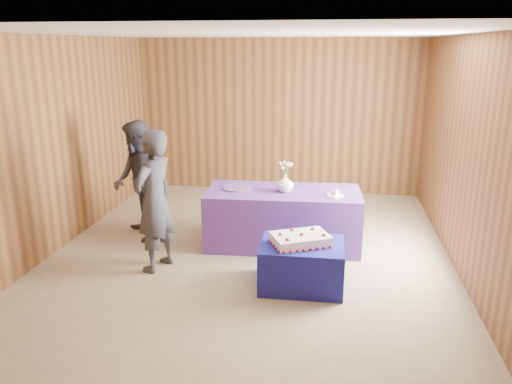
% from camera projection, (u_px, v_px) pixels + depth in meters
% --- Properties ---
extents(ground, '(6.00, 6.00, 0.00)m').
position_uv_depth(ground, '(250.00, 254.00, 6.38)').
color(ground, gray).
rests_on(ground, ground).
extents(room_shell, '(5.04, 6.04, 2.72)m').
position_uv_depth(room_shell, '(249.00, 113.00, 5.87)').
color(room_shell, brown).
rests_on(room_shell, ground).
extents(cake_table, '(0.91, 0.72, 0.50)m').
position_uv_depth(cake_table, '(302.00, 265.00, 5.48)').
color(cake_table, '#1A1D92').
rests_on(cake_table, ground).
extents(serving_table, '(2.04, 1.00, 0.75)m').
position_uv_depth(serving_table, '(283.00, 218.00, 6.59)').
color(serving_table, '#693696').
rests_on(serving_table, ground).
extents(sheet_cake, '(0.74, 0.65, 0.15)m').
position_uv_depth(sheet_cake, '(300.00, 239.00, 5.39)').
color(sheet_cake, white).
rests_on(sheet_cake, cake_table).
extents(vase, '(0.24, 0.24, 0.23)m').
position_uv_depth(vase, '(285.00, 183.00, 6.42)').
color(vase, white).
rests_on(vase, serving_table).
extents(flower_spray, '(0.20, 0.19, 0.15)m').
position_uv_depth(flower_spray, '(285.00, 165.00, 6.35)').
color(flower_spray, '#2C6428').
rests_on(flower_spray, vase).
extents(platter, '(0.49, 0.49, 0.02)m').
position_uv_depth(platter, '(237.00, 188.00, 6.59)').
color(platter, '#6A4F9E').
rests_on(platter, serving_table).
extents(plate, '(0.28, 0.28, 0.01)m').
position_uv_depth(plate, '(335.00, 195.00, 6.28)').
color(plate, white).
rests_on(plate, serving_table).
extents(cake_slice, '(0.10, 0.10, 0.09)m').
position_uv_depth(cake_slice, '(335.00, 192.00, 6.27)').
color(cake_slice, white).
rests_on(cake_slice, plate).
extents(knife, '(0.25, 0.13, 0.00)m').
position_uv_depth(knife, '(336.00, 199.00, 6.12)').
color(knife, silver).
rests_on(knife, serving_table).
extents(guest_left, '(0.58, 0.71, 1.67)m').
position_uv_depth(guest_left, '(154.00, 201.00, 5.76)').
color(guest_left, '#33343D').
rests_on(guest_left, ground).
extents(guest_right, '(0.95, 1.00, 1.63)m').
position_uv_depth(guest_right, '(138.00, 181.00, 6.71)').
color(guest_right, '#2F2E37').
rests_on(guest_right, ground).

